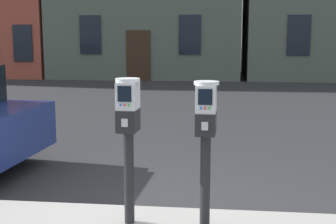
% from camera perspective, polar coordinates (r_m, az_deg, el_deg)
% --- Properties ---
extents(parking_meter_near_kerb, '(0.23, 0.26, 1.32)m').
position_cam_1_polar(parking_meter_near_kerb, '(4.04, -4.98, -1.59)').
color(parking_meter_near_kerb, black).
rests_on(parking_meter_near_kerb, sidewalk_slab).
extents(parking_meter_twin_adjacent, '(0.23, 0.26, 1.30)m').
position_cam_1_polar(parking_meter_twin_adjacent, '(3.97, 4.74, -1.98)').
color(parking_meter_twin_adjacent, black).
rests_on(parking_meter_twin_adjacent, sidewalk_slab).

